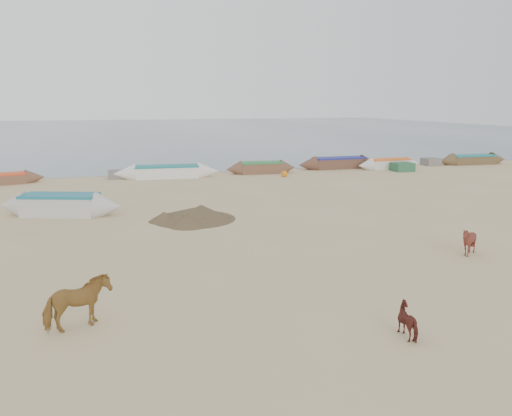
{
  "coord_description": "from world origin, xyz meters",
  "views": [
    {
      "loc": [
        -5.6,
        -14.77,
        5.16
      ],
      "look_at": [
        0.0,
        4.0,
        1.0
      ],
      "focal_mm": 35.0,
      "sensor_mm": 36.0,
      "label": 1
    }
  ],
  "objects": [
    {
      "name": "sea",
      "position": [
        0.0,
        82.0,
        0.01
      ],
      "size": [
        160.0,
        160.0,
        0.0
      ],
      "primitive_type": "plane",
      "color": "slate",
      "rests_on": "ground"
    },
    {
      "name": "beach_clutter",
      "position": [
        4.21,
        19.55,
        0.3
      ],
      "size": [
        42.95,
        3.67,
        0.64
      ],
      "color": "#316D36",
      "rests_on": "ground"
    },
    {
      "name": "debris_pile",
      "position": [
        -2.03,
        6.99,
        0.27
      ],
      "size": [
        4.42,
        4.42,
        0.53
      ],
      "primitive_type": "cone",
      "rotation": [
        0.0,
        0.0,
        -0.19
      ],
      "color": "brown",
      "rests_on": "ground"
    },
    {
      "name": "calf_front",
      "position": [
        6.09,
        -1.09,
        0.5
      ],
      "size": [
        1.02,
        0.94,
        1.0
      ],
      "primitive_type": "imported",
      "rotation": [
        0.0,
        0.0,
        -1.72
      ],
      "color": "#57231B",
      "rests_on": "ground"
    },
    {
      "name": "ground",
      "position": [
        0.0,
        0.0,
        0.0
      ],
      "size": [
        140.0,
        140.0,
        0.0
      ],
      "primitive_type": "plane",
      "color": "tan",
      "rests_on": "ground"
    },
    {
      "name": "waterline_canoes",
      "position": [
        0.59,
        20.44,
        0.42
      ],
      "size": [
        55.23,
        3.39,
        0.9
      ],
      "color": "brown",
      "rests_on": "ground"
    },
    {
      "name": "calf_right",
      "position": [
        0.69,
        -5.81,
        0.37
      ],
      "size": [
        0.87,
        0.93,
        0.74
      ],
      "primitive_type": "imported",
      "rotation": [
        0.0,
        0.0,
        1.98
      ],
      "color": "#5B261D",
      "rests_on": "ground"
    },
    {
      "name": "near_canoe",
      "position": [
        -7.83,
        9.52,
        0.5
      ],
      "size": [
        5.88,
        3.14,
        1.0
      ],
      "primitive_type": null,
      "rotation": [
        0.0,
        0.0,
        -0.33
      ],
      "color": "beige",
      "rests_on": "ground"
    },
    {
      "name": "cow_adult",
      "position": [
        -6.47,
        -3.28,
        0.63
      ],
      "size": [
        1.64,
        1.16,
        1.26
      ],
      "primitive_type": "imported",
      "rotation": [
        0.0,
        0.0,
        1.93
      ],
      "color": "olive",
      "rests_on": "ground"
    }
  ]
}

